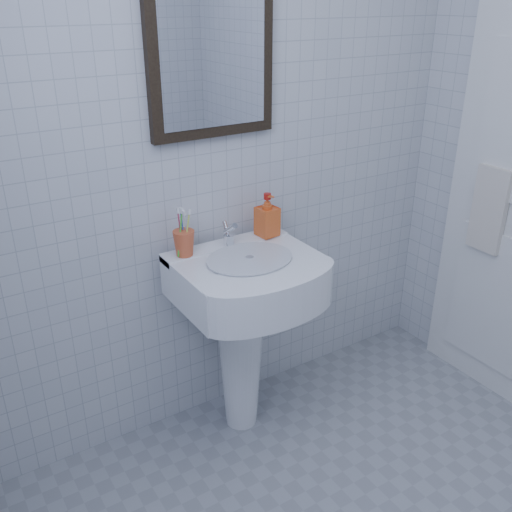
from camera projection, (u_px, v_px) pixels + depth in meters
wall_back at (226, 131)px, 2.19m from camera, size 2.20×0.02×2.50m
washbasin at (243, 314)px, 2.29m from camera, size 0.54×0.40×0.83m
faucet at (229, 235)px, 2.24m from camera, size 0.04×0.10×0.11m
toothbrush_cup at (184, 243)px, 2.15m from camera, size 0.10×0.10×0.10m
soap_dispenser at (267, 215)px, 2.31m from camera, size 0.09×0.09×0.18m
wall_mirror at (212, 49)px, 2.02m from camera, size 0.50×0.04×0.62m
towel_ring at (499, 169)px, 2.42m from camera, size 0.01×0.18×0.18m
hand_towel at (489, 210)px, 2.49m from camera, size 0.03×0.16×0.38m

